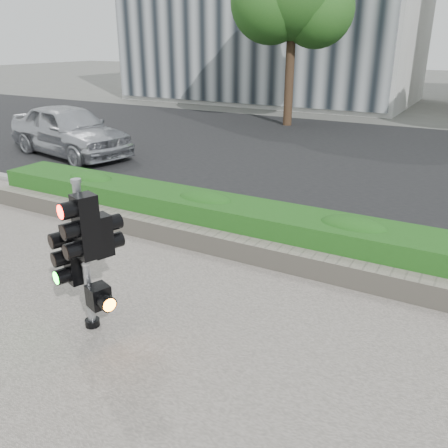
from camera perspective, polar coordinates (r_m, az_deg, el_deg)
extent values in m
plane|color=#51514C|center=(6.35, -5.12, -10.97)|extent=(120.00, 120.00, 0.00)
cube|color=black|center=(15.09, 16.98, 7.46)|extent=(60.00, 13.00, 0.02)
cube|color=gray|center=(8.80, 6.50, -1.02)|extent=(60.00, 0.25, 0.12)
cube|color=gray|center=(7.70, 2.83, -3.14)|extent=(12.00, 0.32, 0.34)
cube|color=#318428|center=(8.17, 4.91, -0.41)|extent=(12.00, 1.00, 0.68)
cylinder|color=black|center=(20.40, 7.88, 17.26)|extent=(0.36, 0.36, 4.03)
sphere|color=#164E18|center=(20.42, 11.12, 23.97)|extent=(2.88, 2.88, 2.88)
sphere|color=#164E18|center=(20.29, 5.72, 25.07)|extent=(3.17, 3.17, 3.17)
cylinder|color=black|center=(6.28, -15.54, -11.34)|extent=(0.18, 0.18, 0.09)
cylinder|color=gray|center=(5.86, -16.38, -4.01)|extent=(0.09, 0.09, 1.86)
cylinder|color=gray|center=(5.54, -17.40, 4.96)|extent=(0.12, 0.12, 0.05)
cube|color=#FF1107|center=(5.49, -16.21, -0.30)|extent=(0.30, 0.30, 0.74)
cube|color=#14E51E|center=(6.03, -17.47, -3.45)|extent=(0.30, 0.30, 0.74)
cube|color=black|center=(5.82, -14.67, -1.32)|extent=(0.30, 0.30, 0.51)
cube|color=orange|center=(5.90, -14.87, -8.38)|extent=(0.30, 0.30, 0.27)
imported|color=#B6B8BE|center=(15.54, -18.14, 10.69)|extent=(4.83, 2.68, 1.55)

